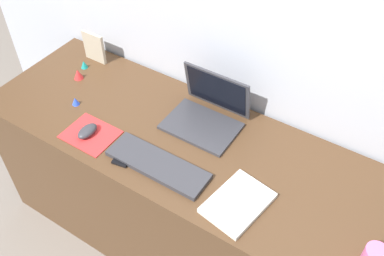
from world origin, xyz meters
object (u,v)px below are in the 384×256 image
Objects in this scene: picture_frame at (94,47)px; toy_figurine_teal at (84,64)px; laptop at (208,110)px; toy_figurine_red at (78,74)px; notebook_pad at (238,203)px; toy_figurine_blue at (75,101)px; keyboard at (158,164)px; cell_phone at (127,154)px; mouse at (87,131)px.

toy_figurine_teal is at bearing -95.38° from picture_frame.
laptop reaches higher than toy_figurine_red.
notebook_pad is 0.86m from toy_figurine_blue.
toy_figurine_red is at bearing 176.37° from notebook_pad.
keyboard is 1.71× the size of notebook_pad.
toy_figurine_teal is (-0.01, -0.08, -0.06)m from picture_frame.
notebook_pad is at bearing -7.10° from cell_phone.
toy_figurine_red is 1.34× the size of toy_figurine_blue.
toy_figurine_red is (-0.29, 0.25, 0.00)m from mouse.
mouse is at bearing -45.52° from toy_figurine_teal.
toy_figurine_teal is at bearing 172.72° from notebook_pad.
cell_phone is 2.63× the size of toy_figurine_red.
toy_figurine_blue is at bearing 153.14° from cell_phone.
picture_frame is at bearing 116.02° from toy_figurine_blue.
keyboard is 0.34m from mouse.
notebook_pad is at bearing -16.89° from toy_figurine_teal.
notebook_pad is at bearing -20.97° from picture_frame.
cell_phone is at bearing -27.39° from toy_figurine_red.
toy_figurine_red reaches higher than cell_phone.
picture_frame is 4.03× the size of toy_figurine_teal.
toy_figurine_teal is 0.27m from toy_figurine_blue.
toy_figurine_red is 0.18m from toy_figurine_blue.
toy_figurine_blue is at bearing -50.65° from toy_figurine_red.
picture_frame is 3.08× the size of toy_figurine_red.
toy_figurine_red is at bearing -65.47° from toy_figurine_teal.
picture_frame is 0.16m from toy_figurine_red.
laptop reaches higher than toy_figurine_blue.
toy_figurine_red is at bearing 138.76° from mouse.
mouse and toy_figurine_teal have the same top height.
mouse is at bearing -137.12° from laptop.
toy_figurine_blue is (0.14, -0.30, -0.06)m from picture_frame.
toy_figurine_teal is (-0.53, 0.33, 0.01)m from cell_phone.
keyboard is (-0.03, -0.32, -0.04)m from laptop.
laptop is 0.69m from picture_frame.
keyboard is 11.00× the size of toy_figurine_teal.
laptop is at bearing 53.75° from cell_phone.
cell_phone is 0.39m from toy_figurine_blue.
notebook_pad is at bearing -5.71° from toy_figurine_blue.
cell_phone is at bearing -167.24° from notebook_pad.
notebook_pad is (0.34, 0.01, 0.00)m from keyboard.
toy_figurine_blue is at bearing 169.60° from keyboard.
toy_figurine_blue is (-0.17, 0.11, -0.00)m from mouse.
notebook_pad is 4.92× the size of toy_figurine_red.
mouse is 2.65× the size of toy_figurine_blue.
laptop is 0.73× the size of keyboard.
cell_phone is (-0.14, -0.02, -0.01)m from keyboard.
mouse is 0.40× the size of notebook_pad.
notebook_pad is 6.62× the size of toy_figurine_blue.
mouse is at bearing -32.81° from toy_figurine_blue.
laptop is 1.25× the size of notebook_pad.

